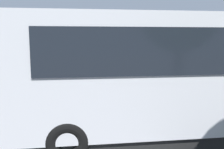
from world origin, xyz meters
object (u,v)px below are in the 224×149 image
tour_bus (191,78)px  spectator_far_left (182,80)px  spectator_left (157,81)px  stunt_motorcycle (43,70)px  spectator_centre (131,84)px  parked_motorcycle_silver (210,99)px  traffic_cone (85,86)px

tour_bus → spectator_far_left: (-0.84, -2.83, -0.57)m
tour_bus → spectator_far_left: 3.01m
spectator_left → stunt_motorcycle: bearing=-37.2°
spectator_left → stunt_motorcycle: (5.09, -3.87, -0.01)m
tour_bus → spectator_left: (0.14, -2.88, -0.57)m
spectator_far_left → spectator_left: (0.99, -0.04, -0.00)m
tour_bus → spectator_centre: tour_bus is taller
spectator_far_left → spectator_centre: size_ratio=1.07×
tour_bus → spectator_centre: bearing=-66.3°
tour_bus → stunt_motorcycle: tour_bus is taller
spectator_left → parked_motorcycle_silver: spectator_left is taller
traffic_cone → spectator_left: bearing=132.6°
spectator_left → tour_bus: bearing=92.9°
tour_bus → parked_motorcycle_silver: 2.96m
spectator_left → traffic_cone: size_ratio=2.85×
spectator_centre → spectator_far_left: bearing=-176.3°
spectator_far_left → spectator_centre: bearing=3.7°
spectator_centre → stunt_motorcycle: size_ratio=0.87×
tour_bus → spectator_left: size_ratio=5.26×
parked_motorcycle_silver → traffic_cone: (4.70, -3.86, -0.18)m
parked_motorcycle_silver → stunt_motorcycle: bearing=-33.6°
parked_motorcycle_silver → tour_bus: bearing=52.2°
spectator_far_left → parked_motorcycle_silver: bearing=140.6°
tour_bus → stunt_motorcycle: 8.56m
spectator_far_left → spectator_centre: spectator_far_left is taller
spectator_left → traffic_cone: 4.33m
spectator_left → parked_motorcycle_silver: (-1.82, 0.72, -0.59)m
spectator_centre → stunt_motorcycle: stunt_motorcycle is taller
stunt_motorcycle → traffic_cone: (-2.21, 0.74, -0.76)m
parked_motorcycle_silver → spectator_centre: bearing=-10.9°
traffic_cone → spectator_far_left: bearing=140.6°
tour_bus → parked_motorcycle_silver: bearing=-127.8°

